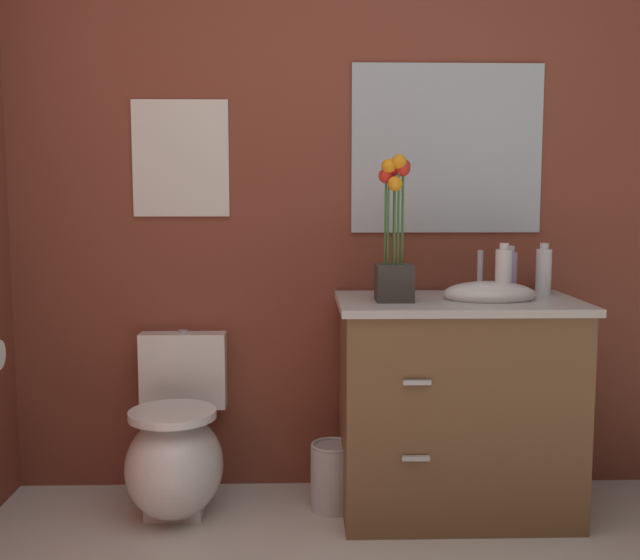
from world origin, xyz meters
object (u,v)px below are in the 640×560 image
wall_mirror (447,149)px  soap_bottle (503,273)px  flower_vase (395,247)px  lotion_bottle (510,273)px  hand_wash_bottle (544,271)px  wall_poster (181,158)px  toilet (176,451)px  vanity_cabinet (457,403)px  trash_bin (333,476)px

wall_mirror → soap_bottle: bearing=-60.3°
flower_vase → wall_mirror: wall_mirror is taller
lotion_bottle → wall_mirror: size_ratio=0.25×
flower_vase → soap_bottle: (0.43, 0.03, -0.11)m
hand_wash_bottle → wall_poster: size_ratio=0.44×
toilet → flower_vase: flower_vase is taller
lotion_bottle → wall_mirror: (-0.22, 0.21, 0.50)m
toilet → wall_mirror: 1.66m
vanity_cabinet → trash_bin: bearing=177.2°
hand_wash_bottle → wall_poster: 1.56m
toilet → trash_bin: (0.63, -0.00, -0.11)m
hand_wash_bottle → trash_bin: hand_wash_bottle is taller
toilet → soap_bottle: (1.28, -0.03, 0.71)m
hand_wash_bottle → wall_mirror: size_ratio=0.26×
flower_vase → hand_wash_bottle: flower_vase is taller
hand_wash_bottle → wall_poster: wall_poster is taller
toilet → trash_bin: toilet is taller
toilet → soap_bottle: 1.47m
vanity_cabinet → flower_vase: size_ratio=1.86×
soap_bottle → wall_mirror: (-0.17, 0.30, 0.49)m
flower_vase → soap_bottle: flower_vase is taller
lotion_bottle → wall_poster: (-1.33, 0.21, 0.46)m
vanity_cabinet → flower_vase: bearing=-171.3°
toilet → vanity_cabinet: vanity_cabinet is taller
lotion_bottle → hand_wash_bottle: bearing=19.4°
lotion_bottle → wall_poster: 1.43m
soap_bottle → wall_poster: size_ratio=0.45×
vanity_cabinet → trash_bin: (-0.49, 0.02, -0.30)m
lotion_bottle → wall_poster: size_ratio=0.42×
lotion_bottle → hand_wash_bottle: (0.15, 0.05, 0.00)m
trash_bin → soap_bottle: bearing=-2.7°
soap_bottle → trash_bin: (-0.66, 0.03, -0.82)m
flower_vase → soap_bottle: 0.44m
flower_vase → hand_wash_bottle: (0.63, 0.18, -0.11)m
vanity_cabinet → hand_wash_bottle: size_ratio=4.95×
toilet → wall_mirror: wall_mirror is taller
vanity_cabinet → wall_poster: wall_poster is taller
soap_bottle → wall_mirror: size_ratio=0.27×
toilet → lotion_bottle: 1.51m
vanity_cabinet → flower_vase: 0.67m
vanity_cabinet → lotion_bottle: size_ratio=5.13×
trash_bin → wall_mirror: bearing=29.0°
soap_bottle → wall_poster: wall_poster is taller
flower_vase → lotion_bottle: size_ratio=2.75×
vanity_cabinet → soap_bottle: 0.54m
trash_bin → wall_mirror: 1.43m
toilet → soap_bottle: soap_bottle is taller
vanity_cabinet → trash_bin: 0.58m
flower_vase → hand_wash_bottle: size_ratio=2.66×
lotion_bottle → hand_wash_bottle: hand_wash_bottle is taller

